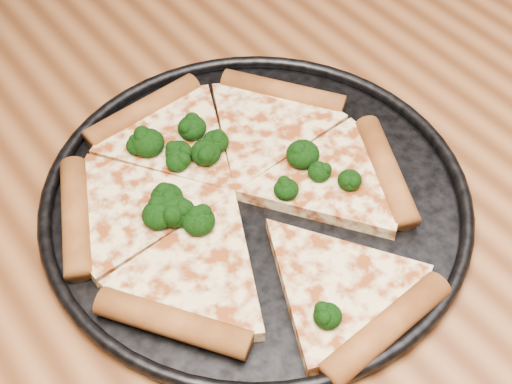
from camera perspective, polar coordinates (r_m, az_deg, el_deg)
dining_table at (r=0.72m, az=-5.58°, el=-7.45°), size 1.20×0.90×0.75m
pizza_pan at (r=0.65m, az=0.00°, el=-0.47°), size 0.37×0.37×0.02m
pizza at (r=0.64m, az=-1.23°, el=-0.41°), size 0.32×0.34×0.02m
broccoli_florets at (r=0.64m, az=-3.73°, el=1.00°), size 0.18×0.26×0.02m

